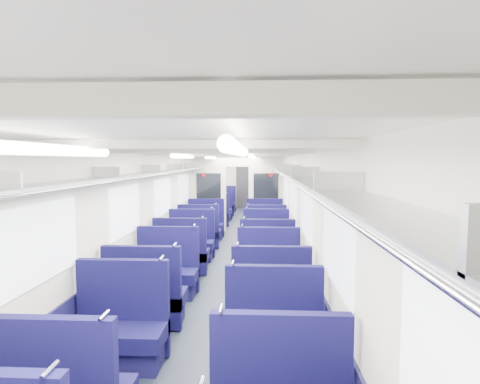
{
  "coord_description": "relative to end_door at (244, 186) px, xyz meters",
  "views": [
    {
      "loc": [
        0.67,
        -8.73,
        2.2
      ],
      "look_at": [
        0.1,
        2.69,
        1.26
      ],
      "focal_mm": 29.12,
      "sensor_mm": 36.0,
      "label": 1
    }
  ],
  "objects": [
    {
      "name": "windows",
      "position": [
        0.0,
        -9.4,
        0.42
      ],
      "size": [
        2.78,
        15.6,
        0.75
      ],
      "color": "white",
      "rests_on": "wall_left"
    },
    {
      "name": "dado_left",
      "position": [
        -1.39,
        -8.94,
        -0.65
      ],
      "size": [
        0.03,
        17.9,
        0.7
      ],
      "primitive_type": "cube",
      "color": "#121036",
      "rests_on": "floor"
    },
    {
      "name": "wall_right",
      "position": [
        1.4,
        -8.94,
        0.18
      ],
      "size": [
        0.02,
        18.0,
        2.35
      ],
      "primitive_type": "cube",
      "color": "beige",
      "rests_on": "floor"
    },
    {
      "name": "ceiling_fittings",
      "position": [
        0.0,
        -9.2,
        1.29
      ],
      "size": [
        2.7,
        16.06,
        0.11
      ],
      "color": "beige",
      "rests_on": "ceiling"
    },
    {
      "name": "seat_19",
      "position": [
        0.83,
        -6.82,
        -0.65
      ],
      "size": [
        1.02,
        0.56,
        1.14
      ],
      "color": "#0F0D41",
      "rests_on": "floor"
    },
    {
      "name": "end_door",
      "position": [
        0.0,
        0.0,
        0.0
      ],
      "size": [
        0.75,
        0.06,
        2.0
      ],
      "primitive_type": "cube",
      "color": "black",
      "rests_on": "floor"
    },
    {
      "name": "seat_9",
      "position": [
        0.83,
        -12.65,
        -0.65
      ],
      "size": [
        1.02,
        0.56,
        1.14
      ],
      "color": "#0F0D41",
      "rests_on": "floor"
    },
    {
      "name": "seat_21",
      "position": [
        0.83,
        -4.89,
        -0.65
      ],
      "size": [
        1.02,
        0.56,
        1.14
      ],
      "color": "#0F0D41",
      "rests_on": "floor"
    },
    {
      "name": "seat_18",
      "position": [
        -0.83,
        -6.95,
        -0.65
      ],
      "size": [
        1.02,
        0.56,
        1.14
      ],
      "color": "#0F0D41",
      "rests_on": "floor"
    },
    {
      "name": "seat_24",
      "position": [
        -0.83,
        -2.52,
        -0.65
      ],
      "size": [
        1.02,
        0.56,
        1.14
      ],
      "color": "#0F0D41",
      "rests_on": "floor"
    },
    {
      "name": "wall_far",
      "position": [
        0.0,
        0.06,
        0.18
      ],
      "size": [
        2.8,
        0.02,
        2.35
      ],
      "primitive_type": "cube",
      "color": "beige",
      "rests_on": "floor"
    },
    {
      "name": "seat_12",
      "position": [
        -0.83,
        -10.33,
        -0.65
      ],
      "size": [
        1.02,
        0.56,
        1.14
      ],
      "color": "#0F0D41",
      "rests_on": "floor"
    },
    {
      "name": "seat_23",
      "position": [
        0.83,
        -3.59,
        -0.65
      ],
      "size": [
        1.02,
        0.56,
        1.14
      ],
      "color": "#0F0D41",
      "rests_on": "floor"
    },
    {
      "name": "seat_8",
      "position": [
        -0.83,
        -12.73,
        -0.65
      ],
      "size": [
        1.02,
        0.56,
        1.14
      ],
      "color": "#0F0D41",
      "rests_on": "floor"
    },
    {
      "name": "seat_27",
      "position": [
        0.83,
        -1.33,
        -0.65
      ],
      "size": [
        1.02,
        0.56,
        1.14
      ],
      "color": "#0F0D41",
      "rests_on": "floor"
    },
    {
      "name": "seat_10",
      "position": [
        -0.83,
        -11.55,
        -0.65
      ],
      "size": [
        1.02,
        0.56,
        1.14
      ],
      "color": "#0F0D41",
      "rests_on": "floor"
    },
    {
      "name": "seat_20",
      "position": [
        -0.83,
        -4.9,
        -0.65
      ],
      "size": [
        1.02,
        0.56,
        1.14
      ],
      "color": "#0F0D41",
      "rests_on": "floor"
    },
    {
      "name": "bulkhead",
      "position": [
        -0.0,
        -5.83,
        0.23
      ],
      "size": [
        2.8,
        0.1,
        2.35
      ],
      "color": "beige",
      "rests_on": "floor"
    },
    {
      "name": "seat_16",
      "position": [
        -0.83,
        -8.1,
        -0.65
      ],
      "size": [
        1.02,
        0.56,
        1.14
      ],
      "color": "#0F0D41",
      "rests_on": "floor"
    },
    {
      "name": "seat_7",
      "position": [
        0.83,
        -13.85,
        -0.65
      ],
      "size": [
        1.02,
        0.56,
        1.14
      ],
      "color": "#0F0D41",
      "rests_on": "floor"
    },
    {
      "name": "seat_14",
      "position": [
        -0.83,
        -9.27,
        -0.65
      ],
      "size": [
        1.02,
        0.56,
        1.14
      ],
      "color": "#0F0D41",
      "rests_on": "floor"
    },
    {
      "name": "seat_25",
      "position": [
        0.83,
        -2.52,
        -0.65
      ],
      "size": [
        1.02,
        0.56,
        1.14
      ],
      "color": "#0F0D41",
      "rests_on": "floor"
    },
    {
      "name": "dado_right",
      "position": [
        1.39,
        -8.94,
        -0.65
      ],
      "size": [
        0.03,
        17.9,
        0.7
      ],
      "primitive_type": "cube",
      "color": "#121036",
      "rests_on": "floor"
    },
    {
      "name": "seat_22",
      "position": [
        -0.83,
        -3.65,
        -0.65
      ],
      "size": [
        1.02,
        0.56,
        1.14
      ],
      "color": "#0F0D41",
      "rests_on": "floor"
    },
    {
      "name": "luggage_rack_left",
      "position": [
        -1.21,
        -8.94,
        0.97
      ],
      "size": [
        0.36,
        17.4,
        0.18
      ],
      "color": "#B2B5BA",
      "rests_on": "wall_left"
    },
    {
      "name": "luggage_rack_right",
      "position": [
        1.21,
        -8.94,
        0.97
      ],
      "size": [
        0.36,
        17.4,
        0.18
      ],
      "color": "#B2B5BA",
      "rests_on": "wall_right"
    },
    {
      "name": "seat_26",
      "position": [
        -0.83,
        -1.45,
        -0.65
      ],
      "size": [
        1.02,
        0.56,
        1.14
      ],
      "color": "#0F0D41",
      "rests_on": "floor"
    },
    {
      "name": "floor",
      "position": [
        0.0,
        -8.94,
        -1.0
      ],
      "size": [
        2.8,
        18.0,
        0.01
      ],
      "primitive_type": "cube",
      "color": "black",
      "rests_on": "ground"
    },
    {
      "name": "ceiling",
      "position": [
        0.0,
        -8.94,
        1.35
      ],
      "size": [
        2.8,
        18.0,
        0.01
      ],
      "primitive_type": "cube",
      "color": "white",
      "rests_on": "wall_left"
    },
    {
      "name": "seat_17",
      "position": [
        0.83,
        -8.1,
        -0.65
      ],
      "size": [
        1.02,
        0.56,
        1.14
      ],
      "color": "#0F0D41",
      "rests_on": "floor"
    },
    {
      "name": "seat_13",
      "position": [
        0.83,
        -10.39,
        -0.65
      ],
      "size": [
        1.02,
        0.56,
        1.14
      ],
      "color": "#0F0D41",
      "rests_on": "floor"
    },
    {
      "name": "seat_15",
      "position": [
        0.83,
        -9.16,
        -0.65
      ],
      "size": [
        1.02,
        0.56,
        1.14
      ],
      "color": "#0F0D41",
      "rests_on": "floor"
    },
    {
      "name": "seat_11",
      "position": [
        0.83,
        -11.54,
        -0.65
      ],
      "size": [
        1.02,
        0.56,
        1.14
      ],
      "color": "#0F0D41",
      "rests_on": "floor"
    },
    {
      "name": "seat_6",
      "position": [
        -0.83,
        -13.68,
        -0.65
      ],
      "size": [
        1.02,
        0.56,
        1.14
      ],
      "color": "#0F0D41",
      "rests_on": "floor"
    },
    {
      "name": "wall_left",
      "position": [
        -1.4,
        -8.94,
        0.18
      ],
      "size": [
        0.02,
        18.0,
        2.35
      ],
      "primitive_type": "cube",
      "color": "beige",
      "rests_on": "floor"
    }
  ]
}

